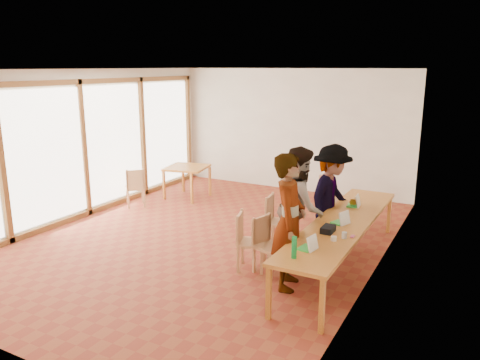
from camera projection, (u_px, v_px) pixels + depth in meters
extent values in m
plane|color=brown|center=(207.00, 238.00, 8.52)|extent=(8.00, 8.00, 0.00)
cube|color=white|center=(292.00, 130.00, 11.59)|extent=(6.00, 0.10, 3.00)
cube|color=white|center=(381.00, 176.00, 6.79)|extent=(0.10, 8.00, 3.00)
cube|color=white|center=(83.00, 144.00, 9.53)|extent=(0.10, 8.00, 3.00)
cube|color=white|center=(204.00, 68.00, 7.80)|extent=(6.00, 8.00, 0.04)
cube|color=orange|center=(343.00, 223.00, 7.14)|extent=(0.80, 4.00, 0.05)
cube|color=orange|center=(269.00, 293.00, 5.72)|extent=(0.06, 0.06, 0.70)
cube|color=orange|center=(353.00, 210.00, 9.04)|extent=(0.06, 0.06, 0.70)
cube|color=orange|center=(322.00, 306.00, 5.41)|extent=(0.06, 0.06, 0.70)
cube|color=orange|center=(389.00, 215.00, 8.73)|extent=(0.06, 0.06, 0.70)
cube|color=orange|center=(187.00, 168.00, 11.00)|extent=(0.90, 0.90, 0.05)
cube|color=orange|center=(164.00, 185.00, 10.94)|extent=(0.05, 0.05, 0.70)
cube|color=orange|center=(183.00, 178.00, 11.60)|extent=(0.05, 0.05, 0.70)
cube|color=orange|center=(192.00, 189.00, 10.58)|extent=(0.05, 0.05, 0.70)
cube|color=orange|center=(210.00, 181.00, 11.25)|extent=(0.05, 0.05, 0.70)
cube|color=tan|center=(252.00, 243.00, 7.14)|extent=(0.52, 0.52, 0.04)
cube|color=tan|center=(240.00, 227.00, 7.12)|extent=(0.16, 0.41, 0.44)
cube|color=tan|center=(270.00, 247.00, 7.02)|extent=(0.50, 0.50, 0.04)
cube|color=tan|center=(261.00, 230.00, 7.09)|extent=(0.15, 0.39, 0.42)
cube|color=tan|center=(280.00, 223.00, 8.04)|extent=(0.47, 0.47, 0.04)
cube|color=tan|center=(270.00, 208.00, 8.05)|extent=(0.10, 0.42, 0.44)
cube|color=tan|center=(334.00, 201.00, 9.11)|extent=(0.48, 0.48, 0.05)
cube|color=tan|center=(324.00, 186.00, 9.15)|extent=(0.05, 0.48, 0.50)
cube|color=tan|center=(135.00, 188.00, 10.41)|extent=(0.57, 0.57, 0.04)
cube|color=tan|center=(136.00, 180.00, 10.19)|extent=(0.31, 0.32, 0.42)
imported|color=gray|center=(289.00, 222.00, 6.45)|extent=(0.62, 0.80, 1.93)
imported|color=gray|center=(300.00, 206.00, 7.24)|extent=(1.03, 1.13, 1.88)
imported|color=gray|center=(331.00, 198.00, 7.82)|extent=(0.77, 1.22, 1.81)
cube|color=green|center=(307.00, 248.00, 6.05)|extent=(0.20, 0.26, 0.02)
cube|color=white|center=(313.00, 243.00, 5.98)|extent=(0.10, 0.22, 0.20)
cube|color=green|center=(340.00, 222.00, 7.04)|extent=(0.24, 0.29, 0.03)
cube|color=white|center=(345.00, 218.00, 6.95)|extent=(0.14, 0.23, 0.20)
cube|color=green|center=(353.00, 205.00, 7.90)|extent=(0.19, 0.25, 0.03)
cube|color=white|center=(358.00, 201.00, 7.84)|extent=(0.09, 0.23, 0.20)
imported|color=#BF730E|center=(353.00, 203.00, 7.93)|extent=(0.13, 0.13, 0.10)
cylinder|color=#127F35|center=(294.00, 248.00, 5.73)|extent=(0.07, 0.07, 0.28)
cylinder|color=silver|center=(344.00, 235.00, 6.41)|extent=(0.07, 0.07, 0.09)
cylinder|color=white|center=(334.00, 239.00, 6.33)|extent=(0.08, 0.08, 0.06)
cube|color=#C4467A|center=(353.00, 236.00, 6.47)|extent=(0.05, 0.10, 0.01)
cube|color=black|center=(328.00, 229.00, 6.65)|extent=(0.16, 0.26, 0.09)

